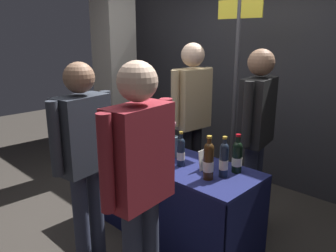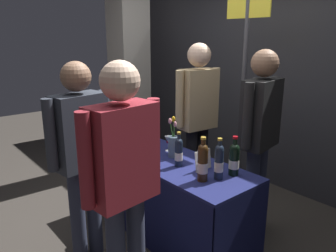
{
  "view_description": "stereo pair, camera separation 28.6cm",
  "coord_description": "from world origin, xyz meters",
  "px_view_note": "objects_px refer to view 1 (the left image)",
  "views": [
    {
      "loc": [
        1.93,
        -1.98,
        1.81
      ],
      "look_at": [
        0.0,
        0.0,
        1.05
      ],
      "focal_mm": 35.13,
      "sensor_mm": 36.0,
      "label": 1
    },
    {
      "loc": [
        2.12,
        -1.77,
        1.81
      ],
      "look_at": [
        0.0,
        0.0,
        1.05
      ],
      "focal_mm": 35.13,
      "sensor_mm": 36.0,
      "label": 2
    }
  ],
  "objects_px": {
    "display_bottle_0": "(237,156)",
    "tasting_table": "(168,183)",
    "featured_wine_bottle": "(151,147)",
    "wine_glass_mid": "(166,140)",
    "taster_foreground_right": "(140,175)",
    "booth_signpost": "(236,82)",
    "wine_glass_near_vendor": "(128,144)",
    "concrete_pillar": "(115,63)",
    "flower_vase": "(173,144)",
    "vendor_presenter": "(257,125)"
  },
  "relations": [
    {
      "from": "display_bottle_0",
      "to": "tasting_table",
      "type": "bearing_deg",
      "value": -164.98
    },
    {
      "from": "featured_wine_bottle",
      "to": "wine_glass_mid",
      "type": "distance_m",
      "value": 0.33
    },
    {
      "from": "wine_glass_mid",
      "to": "taster_foreground_right",
      "type": "xyz_separation_m",
      "value": [
        0.7,
        -0.94,
        0.16
      ]
    },
    {
      "from": "display_bottle_0",
      "to": "featured_wine_bottle",
      "type": "bearing_deg",
      "value": -152.6
    },
    {
      "from": "taster_foreground_right",
      "to": "booth_signpost",
      "type": "xyz_separation_m",
      "value": [
        -0.5,
        1.77,
        0.33
      ]
    },
    {
      "from": "wine_glass_near_vendor",
      "to": "taster_foreground_right",
      "type": "bearing_deg",
      "value": -35.28
    },
    {
      "from": "taster_foreground_right",
      "to": "concrete_pillar",
      "type": "bearing_deg",
      "value": 49.88
    },
    {
      "from": "concrete_pillar",
      "to": "featured_wine_bottle",
      "type": "relative_size",
      "value": 8.49
    },
    {
      "from": "concrete_pillar",
      "to": "featured_wine_bottle",
      "type": "distance_m",
      "value": 2.05
    },
    {
      "from": "concrete_pillar",
      "to": "tasting_table",
      "type": "height_order",
      "value": "concrete_pillar"
    },
    {
      "from": "flower_vase",
      "to": "booth_signpost",
      "type": "bearing_deg",
      "value": 86.81
    },
    {
      "from": "concrete_pillar",
      "to": "tasting_table",
      "type": "distance_m",
      "value": 2.14
    },
    {
      "from": "display_bottle_0",
      "to": "flower_vase",
      "type": "height_order",
      "value": "flower_vase"
    },
    {
      "from": "featured_wine_bottle",
      "to": "flower_vase",
      "type": "bearing_deg",
      "value": 81.97
    },
    {
      "from": "featured_wine_bottle",
      "to": "wine_glass_near_vendor",
      "type": "bearing_deg",
      "value": -173.79
    },
    {
      "from": "concrete_pillar",
      "to": "taster_foreground_right",
      "type": "relative_size",
      "value": 1.71
    },
    {
      "from": "featured_wine_bottle",
      "to": "taster_foreground_right",
      "type": "height_order",
      "value": "taster_foreground_right"
    },
    {
      "from": "vendor_presenter",
      "to": "flower_vase",
      "type": "bearing_deg",
      "value": -50.39
    },
    {
      "from": "tasting_table",
      "to": "wine_glass_near_vendor",
      "type": "xyz_separation_m",
      "value": [
        -0.31,
        -0.2,
        0.35
      ]
    },
    {
      "from": "taster_foreground_right",
      "to": "flower_vase",
      "type": "bearing_deg",
      "value": 26.52
    },
    {
      "from": "vendor_presenter",
      "to": "taster_foreground_right",
      "type": "xyz_separation_m",
      "value": [
        0.05,
        -1.45,
        -0.01
      ]
    },
    {
      "from": "vendor_presenter",
      "to": "wine_glass_near_vendor",
      "type": "bearing_deg",
      "value": -53.35
    },
    {
      "from": "vendor_presenter",
      "to": "concrete_pillar",
      "type": "bearing_deg",
      "value": -102.88
    },
    {
      "from": "wine_glass_near_vendor",
      "to": "booth_signpost",
      "type": "relative_size",
      "value": 0.07
    },
    {
      "from": "tasting_table",
      "to": "featured_wine_bottle",
      "type": "relative_size",
      "value": 4.99
    },
    {
      "from": "vendor_presenter",
      "to": "booth_signpost",
      "type": "distance_m",
      "value": 0.64
    },
    {
      "from": "concrete_pillar",
      "to": "flower_vase",
      "type": "relative_size",
      "value": 7.64
    },
    {
      "from": "booth_signpost",
      "to": "concrete_pillar",
      "type": "bearing_deg",
      "value": -174.03
    },
    {
      "from": "display_bottle_0",
      "to": "booth_signpost",
      "type": "relative_size",
      "value": 0.15
    },
    {
      "from": "featured_wine_bottle",
      "to": "vendor_presenter",
      "type": "relative_size",
      "value": 0.2
    },
    {
      "from": "wine_glass_mid",
      "to": "taster_foreground_right",
      "type": "height_order",
      "value": "taster_foreground_right"
    },
    {
      "from": "tasting_table",
      "to": "booth_signpost",
      "type": "height_order",
      "value": "booth_signpost"
    },
    {
      "from": "concrete_pillar",
      "to": "flower_vase",
      "type": "height_order",
      "value": "concrete_pillar"
    },
    {
      "from": "tasting_table",
      "to": "featured_wine_bottle",
      "type": "xyz_separation_m",
      "value": [
        -0.04,
        -0.17,
        0.38
      ]
    },
    {
      "from": "display_bottle_0",
      "to": "flower_vase",
      "type": "bearing_deg",
      "value": -170.72
    },
    {
      "from": "tasting_table",
      "to": "wine_glass_mid",
      "type": "height_order",
      "value": "wine_glass_mid"
    },
    {
      "from": "concrete_pillar",
      "to": "display_bottle_0",
      "type": "height_order",
      "value": "concrete_pillar"
    },
    {
      "from": "wine_glass_mid",
      "to": "flower_vase",
      "type": "bearing_deg",
      "value": -24.44
    },
    {
      "from": "wine_glass_near_vendor",
      "to": "taster_foreground_right",
      "type": "relative_size",
      "value": 0.08
    },
    {
      "from": "wine_glass_near_vendor",
      "to": "wine_glass_mid",
      "type": "distance_m",
      "value": 0.37
    },
    {
      "from": "flower_vase",
      "to": "taster_foreground_right",
      "type": "height_order",
      "value": "taster_foreground_right"
    },
    {
      "from": "featured_wine_bottle",
      "to": "wine_glass_near_vendor",
      "type": "height_order",
      "value": "featured_wine_bottle"
    },
    {
      "from": "tasting_table",
      "to": "wine_glass_mid",
      "type": "distance_m",
      "value": 0.4
    },
    {
      "from": "concrete_pillar",
      "to": "vendor_presenter",
      "type": "height_order",
      "value": "concrete_pillar"
    },
    {
      "from": "concrete_pillar",
      "to": "featured_wine_bottle",
      "type": "height_order",
      "value": "concrete_pillar"
    },
    {
      "from": "concrete_pillar",
      "to": "display_bottle_0",
      "type": "distance_m",
      "value": 2.52
    },
    {
      "from": "wine_glass_near_vendor",
      "to": "taster_foreground_right",
      "type": "xyz_separation_m",
      "value": [
        0.86,
        -0.61,
        0.16
      ]
    },
    {
      "from": "flower_vase",
      "to": "wine_glass_mid",
      "type": "bearing_deg",
      "value": 155.56
    },
    {
      "from": "display_bottle_0",
      "to": "booth_signpost",
      "type": "height_order",
      "value": "booth_signpost"
    },
    {
      "from": "display_bottle_0",
      "to": "vendor_presenter",
      "type": "xyz_separation_m",
      "value": [
        -0.11,
        0.48,
        0.14
      ]
    }
  ]
}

